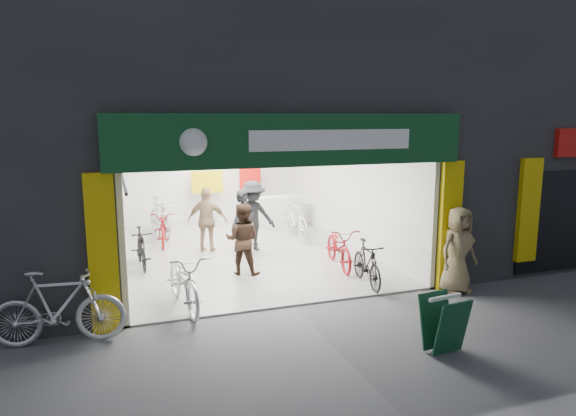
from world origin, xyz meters
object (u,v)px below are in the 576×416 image
bike_left_front (184,280)px  pedestrian_near (458,250)px  bike_right_front (367,264)px  parked_bike (58,308)px  sandwich_board (444,322)px

bike_left_front → pedestrian_near: (5.22, -0.90, 0.33)m
bike_left_front → bike_right_front: size_ratio=1.30×
bike_left_front → parked_bike: (-2.01, -0.90, 0.06)m
bike_left_front → parked_bike: 2.20m
sandwich_board → bike_right_front: bearing=77.0°
parked_bike → pedestrian_near: (7.23, 0.00, 0.27)m
bike_right_front → sandwich_board: bike_right_front is taller
pedestrian_near → bike_left_front: bearing=162.4°
bike_left_front → bike_right_front: bearing=-5.5°
bike_right_front → parked_bike: size_ratio=0.80×
pedestrian_near → sandwich_board: bearing=-138.7°
parked_bike → bike_right_front: bearing=-73.9°
parked_bike → pedestrian_near: pedestrian_near is taller
parked_bike → sandwich_board: 5.79m
parked_bike → sandwich_board: size_ratio=2.34×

